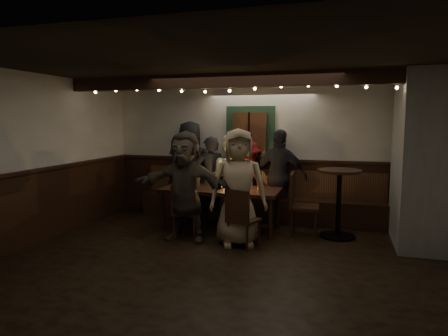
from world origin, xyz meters
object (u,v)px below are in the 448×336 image
(person_d, at_px, (248,181))
(person_f, at_px, (185,186))
(dining_table, at_px, (221,192))
(person_g, at_px, (238,187))
(person_b, at_px, (211,178))
(person_a, at_px, (190,169))
(chair_near_right, at_px, (241,215))
(chair_near_left, at_px, (185,209))
(person_c, at_px, (229,178))
(person_e, at_px, (280,176))
(chair_end, at_px, (299,200))
(high_top, at_px, (339,195))

(person_d, relative_size, person_f, 0.87)
(dining_table, relative_size, person_g, 1.14)
(dining_table, height_order, person_b, person_b)
(person_g, bearing_deg, person_f, 160.76)
(person_a, bearing_deg, person_b, 147.85)
(person_a, xyz_separation_m, person_g, (1.36, -1.51, -0.05))
(chair_near_right, xyz_separation_m, person_g, (-0.09, 0.18, 0.38))
(chair_near_left, distance_m, person_c, 1.45)
(dining_table, distance_m, person_g, 0.92)
(chair_near_left, height_order, chair_near_right, chair_near_right)
(person_c, xyz_separation_m, person_e, (0.94, 0.10, 0.05))
(person_c, bearing_deg, person_f, 84.66)
(chair_near_left, height_order, person_a, person_a)
(person_a, bearing_deg, dining_table, 121.81)
(person_a, xyz_separation_m, person_d, (1.15, -0.02, -0.18))
(chair_end, distance_m, person_g, 1.19)
(high_top, bearing_deg, person_g, -149.58)
(dining_table, xyz_separation_m, person_d, (0.29, 0.76, 0.09))
(person_c, relative_size, person_d, 1.08)
(chair_end, bearing_deg, person_e, 120.97)
(chair_end, bearing_deg, chair_near_left, -154.96)
(person_a, distance_m, person_c, 0.84)
(chair_near_left, distance_m, high_top, 2.47)
(person_c, bearing_deg, high_top, 171.80)
(chair_end, bearing_deg, person_c, 156.45)
(chair_near_left, bearing_deg, person_c, 76.76)
(chair_near_right, distance_m, high_top, 1.72)
(chair_near_right, bearing_deg, person_g, 115.65)
(chair_near_right, height_order, person_b, person_b)
(chair_near_right, xyz_separation_m, chair_end, (0.73, 0.99, 0.07))
(person_b, distance_m, person_f, 1.39)
(chair_near_left, relative_size, person_c, 0.55)
(person_e, bearing_deg, chair_near_left, 58.38)
(person_d, bearing_deg, dining_table, 83.96)
(chair_near_right, relative_size, chair_end, 0.87)
(chair_near_right, distance_m, person_g, 0.43)
(chair_near_left, relative_size, person_g, 0.50)
(person_d, bearing_deg, person_f, 81.94)
(person_b, xyz_separation_m, person_d, (0.69, 0.12, -0.04))
(high_top, bearing_deg, person_f, -159.61)
(chair_near_right, height_order, chair_end, chair_end)
(person_c, bearing_deg, person_b, 10.45)
(chair_end, xyz_separation_m, person_e, (-0.41, 0.69, 0.29))
(chair_end, bearing_deg, chair_near_right, -126.48)
(chair_end, relative_size, person_b, 0.64)
(chair_near_left, relative_size, person_a, 0.47)
(high_top, relative_size, person_d, 0.73)
(chair_near_left, xyz_separation_m, chair_end, (1.68, 0.79, 0.08))
(person_b, bearing_deg, chair_near_left, 69.48)
(person_f, distance_m, person_g, 0.86)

